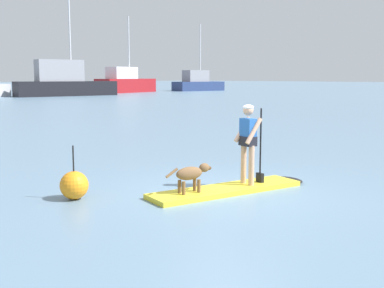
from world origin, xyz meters
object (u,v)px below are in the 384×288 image
object	(u,v)px
moored_boat_port	(65,82)
moored_boat_far_port	(126,83)
dog	(191,174)
marker_buoy	(74,185)
person_paddler	(248,138)
moored_boat_center	(198,83)
paddleboard	(235,188)

from	to	relation	value
moored_boat_port	moored_boat_far_port	size ratio (longest dim) A/B	1.12
dog	moored_boat_port	distance (m)	52.73
moored_boat_port	marker_buoy	world-z (taller)	moored_boat_port
dog	person_paddler	bearing A→B (deg)	-12.39
moored_boat_port	moored_boat_far_port	bearing A→B (deg)	21.96
moored_boat_port	moored_boat_center	world-z (taller)	moored_boat_port
person_paddler	dog	bearing A→B (deg)	167.61
person_paddler	marker_buoy	bearing A→B (deg)	149.69
marker_buoy	moored_boat_port	bearing A→B (deg)	59.75
marker_buoy	moored_boat_center	bearing A→B (deg)	42.55
moored_boat_port	moored_boat_far_port	distance (m)	14.33
paddleboard	moored_boat_center	bearing A→B (deg)	45.06
paddleboard	dog	size ratio (longest dim) A/B	3.63
person_paddler	moored_boat_center	bearing A→B (deg)	45.28
moored_boat_far_port	marker_buoy	xyz separation A→B (m)	(-39.60, -50.48, -1.18)
paddleboard	person_paddler	bearing A→B (deg)	-12.39
dog	moored_boat_center	distance (m)	72.49
dog	moored_boat_center	bearing A→B (deg)	44.34
person_paddler	marker_buoy	size ratio (longest dim) A/B	1.60
dog	moored_boat_far_port	bearing A→B (deg)	53.91
person_paddler	paddleboard	bearing A→B (deg)	167.61
paddleboard	moored_boat_center	distance (m)	71.91
person_paddler	dog	distance (m)	1.54
person_paddler	dog	xyz separation A→B (m)	(-1.38, 0.30, -0.60)
paddleboard	marker_buoy	bearing A→B (deg)	147.89
moored_boat_center	paddleboard	bearing A→B (deg)	-134.94
person_paddler	moored_boat_port	world-z (taller)	moored_boat_port
dog	marker_buoy	size ratio (longest dim) A/B	0.99
moored_boat_port	marker_buoy	distance (m)	52.25
moored_boat_port	moored_boat_center	distance (m)	27.54
dog	paddleboard	bearing A→B (deg)	-12.39
dog	moored_boat_far_port	size ratio (longest dim) A/B	0.09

